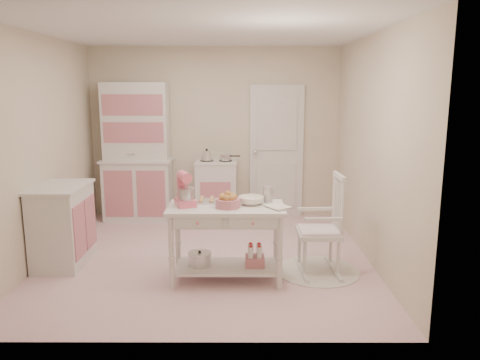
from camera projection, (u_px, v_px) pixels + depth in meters
The scene contains 14 objects.
room_shell at pixel (206, 119), 5.28m from camera, with size 3.84×3.84×2.62m.
door at pixel (276, 152), 7.23m from camera, with size 0.82×0.05×2.04m, color silver.
hutch at pixel (137, 152), 7.03m from camera, with size 1.06×0.50×2.08m, color silver.
stove at pixel (216, 191), 7.09m from camera, with size 0.62×0.57×0.92m, color silver.
base_cabinet at pixel (63, 225), 5.32m from camera, with size 0.54×0.84×0.92m, color silver.
lace_rug at pixel (317, 271), 5.17m from camera, with size 0.92×0.92×0.01m, color white.
rocking_chair at pixel (319, 224), 5.07m from camera, with size 0.48×0.72×1.10m, color silver.
work_table at pixel (226, 243), 4.89m from camera, with size 1.20×0.60×0.80m, color silver.
stand_mixer at pixel (185, 190), 4.79m from camera, with size 0.20×0.28×0.34m, color #FC6A85.
cookie_tray at pixel (213, 201), 4.98m from camera, with size 0.34×0.24×0.02m, color silver.
bread_basket at pixel (228, 203), 4.75m from camera, with size 0.25×0.25×0.09m, color #C3707D.
mixing_bowl at pixel (251, 200), 4.88m from camera, with size 0.26×0.26×0.08m, color white.
metal_pitcher at pixel (268, 195), 4.95m from camera, with size 0.10×0.10×0.17m, color silver.
recipe_book at pixel (270, 208), 4.69m from camera, with size 0.18×0.24×0.02m, color white.
Camera 1 is at (0.40, -5.31, 2.01)m, focal length 35.00 mm.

